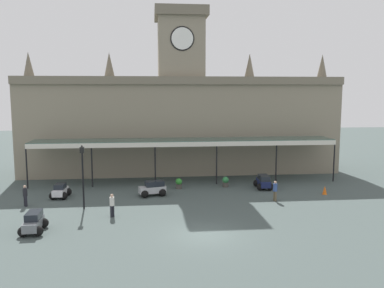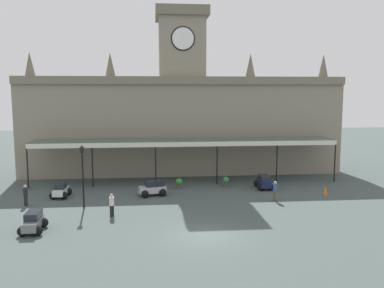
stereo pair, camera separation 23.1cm
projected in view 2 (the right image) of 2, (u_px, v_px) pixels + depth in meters
ground_plane at (204, 235)px, 25.17m from camera, size 140.00×140.00×0.00m
station_building at (182, 118)px, 44.58m from camera, size 33.82×6.49×17.50m
entrance_canopy at (185, 141)px, 39.42m from camera, size 29.38×3.26×4.20m
car_silver_estate at (153, 189)px, 34.60m from camera, size 2.41×1.91×1.27m
car_navy_estate at (264, 183)px, 37.08m from camera, size 1.60×2.28×1.27m
car_white_sedan at (61, 191)px, 34.09m from camera, size 1.61×2.10×1.19m
car_grey_estate at (33, 223)px, 25.78m from camera, size 1.59×2.28×1.27m
pedestrian_crossing_forecourt at (275, 190)px, 32.82m from camera, size 0.34×0.39×1.67m
pedestrian_beside_cars at (26, 194)px, 31.48m from camera, size 0.34×0.34×1.67m
pedestrian_near_entrance at (112, 204)px, 28.79m from camera, size 0.34×0.36×1.67m
victorian_lamppost at (83, 170)px, 30.44m from camera, size 0.30×0.30×4.88m
traffic_cone at (325, 190)px, 34.98m from camera, size 0.40×0.40×0.75m
planter_near_kerb at (179, 183)px, 37.10m from camera, size 0.60×0.60×0.96m
planter_by_canopy at (226, 182)px, 37.76m from camera, size 0.60×0.60×0.96m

